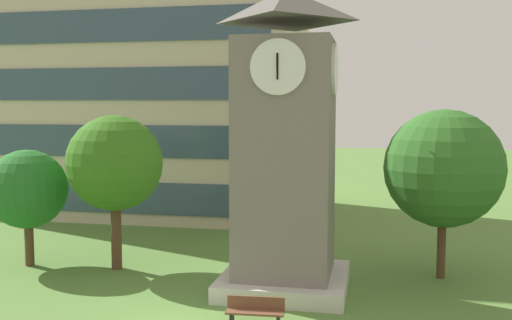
{
  "coord_description": "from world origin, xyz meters",
  "views": [
    {
      "loc": [
        5.75,
        -15.95,
        6.75
      ],
      "look_at": [
        1.29,
        5.91,
        4.69
      ],
      "focal_mm": 40.88,
      "sensor_mm": 36.0,
      "label": 1
    }
  ],
  "objects_px": {
    "tree_near_tower": "(444,169)",
    "park_bench": "(255,311)",
    "clock_tower": "(285,158)",
    "tree_streetside": "(27,189)",
    "tree_by_building": "(115,164)"
  },
  "relations": [
    {
      "from": "park_bench",
      "to": "tree_by_building",
      "type": "xyz_separation_m",
      "value": [
        -6.93,
        5.07,
        3.94
      ]
    },
    {
      "from": "park_bench",
      "to": "tree_streetside",
      "type": "bearing_deg",
      "value": 156.03
    },
    {
      "from": "park_bench",
      "to": "tree_near_tower",
      "type": "xyz_separation_m",
      "value": [
        6.16,
        6.43,
        3.88
      ]
    },
    {
      "from": "tree_near_tower",
      "to": "park_bench",
      "type": "bearing_deg",
      "value": -133.77
    },
    {
      "from": "tree_by_building",
      "to": "clock_tower",
      "type": "bearing_deg",
      "value": -9.85
    },
    {
      "from": "tree_streetside",
      "to": "tree_by_building",
      "type": "xyz_separation_m",
      "value": [
        3.85,
        0.28,
        1.14
      ]
    },
    {
      "from": "tree_streetside",
      "to": "tree_near_tower",
      "type": "distance_m",
      "value": 17.05
    },
    {
      "from": "tree_by_building",
      "to": "tree_near_tower",
      "type": "bearing_deg",
      "value": 5.93
    },
    {
      "from": "clock_tower",
      "to": "tree_streetside",
      "type": "bearing_deg",
      "value": 174.94
    },
    {
      "from": "clock_tower",
      "to": "park_bench",
      "type": "height_order",
      "value": "clock_tower"
    },
    {
      "from": "tree_by_building",
      "to": "tree_streetside",
      "type": "bearing_deg",
      "value": -175.88
    },
    {
      "from": "clock_tower",
      "to": "tree_streetside",
      "type": "height_order",
      "value": "clock_tower"
    },
    {
      "from": "park_bench",
      "to": "tree_streetside",
      "type": "distance_m",
      "value": 12.12
    },
    {
      "from": "tree_streetside",
      "to": "tree_near_tower",
      "type": "relative_size",
      "value": 0.74
    },
    {
      "from": "clock_tower",
      "to": "tree_near_tower",
      "type": "bearing_deg",
      "value": 24.26
    }
  ]
}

